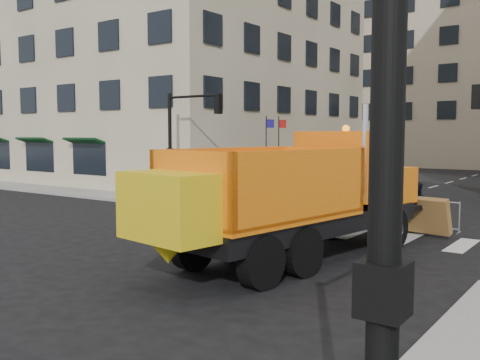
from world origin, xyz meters
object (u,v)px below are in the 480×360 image
Objects in this scene: plow_truck at (296,192)px; worker at (202,182)px; newspaper_box at (403,202)px; cop_c at (363,207)px; cop_b at (416,207)px; cop_a at (414,208)px.

plow_truck is 6.55× the size of worker.
worker is at bearing 163.91° from newspaper_box.
cop_c is at bearing -59.12° from worker.
plow_truck is 6.39× the size of cop_b.
cop_b reaches higher than cop_c.
cop_c is (-1.71, -0.59, -0.09)m from cop_b.
cop_a is at bearing -54.17° from worker.
cop_c is at bearing -115.94° from newspaper_box.
worker is at bearing -14.40° from cop_b.
cop_b is 1.60× the size of newspaper_box.
newspaper_box is at bearing 9.04° from plow_truck.
plow_truck is 5.75m from cop_c.
cop_b is at bearing -54.13° from worker.
cop_b is 11.70m from worker.
worker reaches higher than newspaper_box.
plow_truck reaches higher than cop_a.
worker reaches higher than cop_c.
cop_b reaches higher than cop_a.
newspaper_box is (10.20, 0.48, -0.31)m from worker.
cop_a is 1.07× the size of cop_c.
plow_truck is 6.43m from cop_a.
plow_truck is 10.22× the size of newspaper_box.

